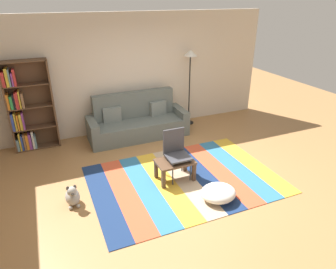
{
  "coord_description": "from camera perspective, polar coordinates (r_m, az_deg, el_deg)",
  "views": [
    {
      "loc": [
        -1.98,
        -4.21,
        3.03
      ],
      "look_at": [
        0.03,
        0.5,
        0.65
      ],
      "focal_mm": 32.38,
      "sensor_mm": 36.0,
      "label": 1
    }
  ],
  "objects": [
    {
      "name": "coffee_table",
      "position": [
        5.35,
        1.3,
        -5.69
      ],
      "size": [
        0.66,
        0.43,
        0.37
      ],
      "color": "#513826",
      "rests_on": "rug"
    },
    {
      "name": "folding_chair",
      "position": [
        5.35,
        1.48,
        -2.9
      ],
      "size": [
        0.4,
        0.4,
        0.9
      ],
      "rotation": [
        0.0,
        0.0,
        -0.19
      ],
      "color": "#38383D",
      "rests_on": "ground_plane"
    },
    {
      "name": "standing_lamp",
      "position": [
        7.4,
        4.19,
        13.29
      ],
      "size": [
        0.32,
        0.32,
        1.85
      ],
      "color": "black",
      "rests_on": "ground_plane"
    },
    {
      "name": "rug",
      "position": [
        5.51,
        3.1,
        -8.42
      ],
      "size": [
        3.28,
        2.28,
        0.01
      ],
      "color": "navy",
      "rests_on": "ground_plane"
    },
    {
      "name": "couch",
      "position": [
        7.05,
        -5.78,
        2.32
      ],
      "size": [
        2.26,
        0.8,
        1.0
      ],
      "color": "#59605B",
      "rests_on": "ground_plane"
    },
    {
      "name": "bookshelf",
      "position": [
        6.87,
        -25.29,
        4.31
      ],
      "size": [
        0.9,
        0.28,
        1.88
      ],
      "color": "brown",
      "rests_on": "ground_plane"
    },
    {
      "name": "tv_remote",
      "position": [
        5.3,
        0.58,
        -4.92
      ],
      "size": [
        0.13,
        0.15,
        0.02
      ],
      "primitive_type": "cube",
      "rotation": [
        0.0,
        0.0,
        0.64
      ],
      "color": "black",
      "rests_on": "coffee_table"
    },
    {
      "name": "back_wall",
      "position": [
        7.24,
        -6.72,
        11.35
      ],
      "size": [
        6.8,
        0.1,
        2.7
      ],
      "primitive_type": "cube",
      "color": "beige",
      "rests_on": "ground_plane"
    },
    {
      "name": "ground_plane",
      "position": [
        5.55,
        1.79,
        -8.16
      ],
      "size": [
        14.0,
        14.0,
        0.0
      ],
      "primitive_type": "plane",
      "color": "#9E7042"
    },
    {
      "name": "pouf",
      "position": [
        5.03,
        9.45,
        -10.79
      ],
      "size": [
        0.58,
        0.52,
        0.23
      ],
      "primitive_type": "ellipsoid",
      "color": "white",
      "rests_on": "rug"
    },
    {
      "name": "dog",
      "position": [
        5.06,
        -17.54,
        -10.99
      ],
      "size": [
        0.22,
        0.35,
        0.4
      ],
      "color": "#9E998E",
      "rests_on": "ground_plane"
    }
  ]
}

